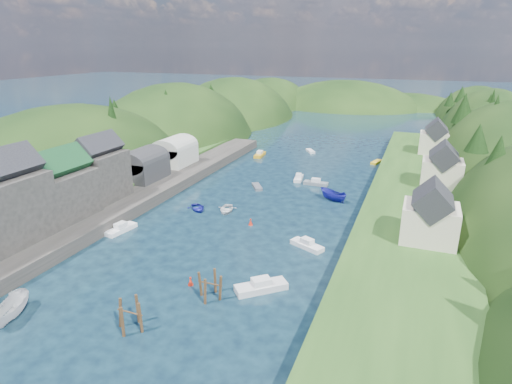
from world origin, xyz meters
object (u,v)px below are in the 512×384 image
at_px(piling_cluster_far, 210,288).
at_px(channel_buoy_far, 251,222).
at_px(channel_buoy_near, 191,282).
at_px(piling_cluster_near, 130,317).

xyz_separation_m(piling_cluster_far, channel_buoy_far, (-3.48, 20.92, -0.77)).
height_order(piling_cluster_far, channel_buoy_near, piling_cluster_far).
distance_m(piling_cluster_near, piling_cluster_far, 9.37).
height_order(piling_cluster_near, channel_buoy_far, piling_cluster_near).
bearing_deg(channel_buoy_far, piling_cluster_near, -92.80).
bearing_deg(piling_cluster_far, channel_buoy_near, 155.95).
bearing_deg(channel_buoy_near, piling_cluster_far, -24.05).
relative_size(piling_cluster_far, channel_buoy_far, 3.31).
distance_m(piling_cluster_near, channel_buoy_far, 28.96).
xyz_separation_m(piling_cluster_near, piling_cluster_far, (4.90, 7.98, -0.11)).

